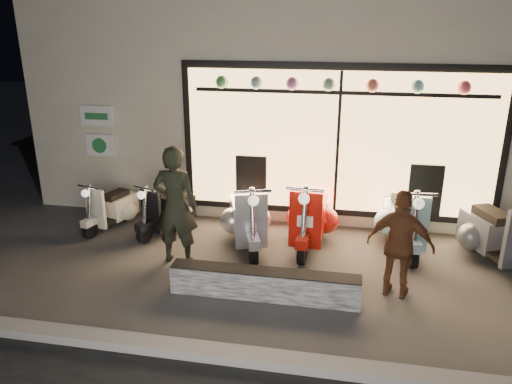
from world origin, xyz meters
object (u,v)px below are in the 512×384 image
graffiti_barrier (264,284)px  scooter_red (311,216)px  scooter_silver (247,217)px  woman (400,245)px  man (176,206)px

graffiti_barrier → scooter_red: size_ratio=1.59×
graffiti_barrier → scooter_silver: size_ratio=1.63×
graffiti_barrier → scooter_red: (0.45, 1.90, 0.26)m
woman → scooter_silver: bearing=-14.2°
scooter_red → woman: woman is taller
graffiti_barrier → woman: 1.87m
scooter_red → man: (-1.94, -1.10, 0.46)m
graffiti_barrier → woman: size_ratio=1.70×
graffiti_barrier → scooter_red: 1.97m
man → woman: (3.22, -0.40, -0.17)m
scooter_silver → scooter_red: scooter_red is taller
scooter_silver → woman: woman is taller
scooter_silver → woman: size_ratio=1.04×
woman → graffiti_barrier: bearing=27.6°
man → woman: size_ratio=1.23×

